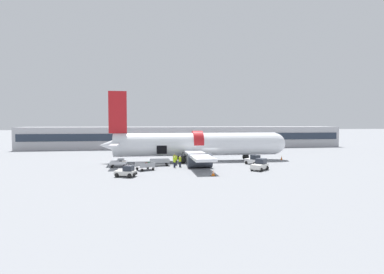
{
  "coord_description": "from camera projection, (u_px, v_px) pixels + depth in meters",
  "views": [
    {
      "loc": [
        -10.8,
        -49.37,
        6.81
      ],
      "look_at": [
        -3.47,
        -0.66,
        4.47
      ],
      "focal_mm": 28.0,
      "sensor_mm": 36.0,
      "label": 1
    }
  ],
  "objects": [
    {
      "name": "ground_plane",
      "position": [
        212.0,
        163.0,
        50.69
      ],
      "size": [
        500.0,
        500.0,
        0.0
      ],
      "primitive_type": "plane",
      "color": "gray"
    },
    {
      "name": "terminal_strip",
      "position": [
        186.0,
        137.0,
        82.98
      ],
      "size": [
        86.23,
        9.31,
        5.7
      ],
      "color": "#B2B2B7",
      "rests_on": "ground_plane"
    },
    {
      "name": "airplane",
      "position": [
        195.0,
        145.0,
        52.93
      ],
      "size": [
        33.15,
        28.94,
        12.18
      ],
      "color": "white",
      "rests_on": "ground_plane"
    },
    {
      "name": "baggage_tug_lead",
      "position": [
        126.0,
        172.0,
        37.7
      ],
      "size": [
        2.91,
        2.38,
        1.42
      ],
      "color": "silver",
      "rests_on": "ground_plane"
    },
    {
      "name": "baggage_tug_mid",
      "position": [
        254.0,
        160.0,
        48.6
      ],
      "size": [
        2.37,
        3.21,
        1.62
      ],
      "color": "white",
      "rests_on": "ground_plane"
    },
    {
      "name": "baggage_tug_rear",
      "position": [
        260.0,
        165.0,
        43.07
      ],
      "size": [
        3.22,
        3.22,
        1.63
      ],
      "color": "silver",
      "rests_on": "ground_plane"
    },
    {
      "name": "baggage_cart_loading",
      "position": [
        160.0,
        162.0,
        47.55
      ],
      "size": [
        4.03,
        1.95,
        1.04
      ],
      "color": "#999BA0",
      "rests_on": "ground_plane"
    },
    {
      "name": "baggage_cart_queued",
      "position": [
        146.0,
        166.0,
        43.09
      ],
      "size": [
        3.38,
        2.68,
        1.13
      ],
      "color": "#999BA0",
      "rests_on": "ground_plane"
    },
    {
      "name": "baggage_cart_empty",
      "position": [
        119.0,
        164.0,
        45.98
      ],
      "size": [
        3.38,
        2.05,
        1.02
      ],
      "color": "silver",
      "rests_on": "ground_plane"
    },
    {
      "name": "ground_crew_loader_a",
      "position": [
        180.0,
        161.0,
        46.14
      ],
      "size": [
        0.55,
        0.55,
        1.71
      ],
      "color": "#1E2338",
      "rests_on": "ground_plane"
    },
    {
      "name": "ground_crew_loader_b",
      "position": [
        174.0,
        162.0,
        45.59
      ],
      "size": [
        0.46,
        0.59,
        1.69
      ],
      "color": "#1E2338",
      "rests_on": "ground_plane"
    },
    {
      "name": "ground_crew_driver",
      "position": [
        176.0,
        160.0,
        47.99
      ],
      "size": [
        0.51,
        0.57,
        1.67
      ],
      "color": "#2D2D33",
      "rests_on": "ground_plane"
    },
    {
      "name": "ground_crew_supervisor",
      "position": [
        175.0,
        159.0,
        49.44
      ],
      "size": [
        0.58,
        0.48,
        1.68
      ],
      "color": "#2D2D33",
      "rests_on": "ground_plane"
    },
    {
      "name": "safety_cone_nose",
      "position": [
        281.0,
        158.0,
        54.86
      ],
      "size": [
        0.5,
        0.5,
        0.77
      ],
      "color": "black",
      "rests_on": "ground_plane"
    },
    {
      "name": "safety_cone_engine_left",
      "position": [
        213.0,
        173.0,
        38.23
      ],
      "size": [
        0.65,
        0.65,
        0.76
      ],
      "color": "black",
      "rests_on": "ground_plane"
    }
  ]
}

